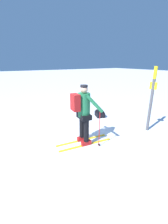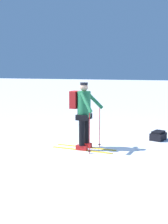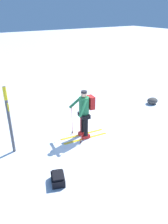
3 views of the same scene
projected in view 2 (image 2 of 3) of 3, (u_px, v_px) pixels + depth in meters
name	position (u px, v px, depth m)	size (l,w,h in m)	color
ground_plane	(85.00, 143.00, 8.84)	(80.00, 80.00, 0.00)	white
skier	(83.00, 111.00, 8.08)	(1.71, 0.92, 1.75)	gold
dropped_backpack	(158.00, 136.00, 9.19)	(0.49, 0.58, 0.27)	black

